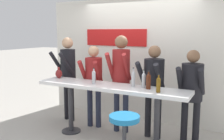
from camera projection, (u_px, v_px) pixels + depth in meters
name	position (u px, v px, depth m)	size (l,w,h in m)	color
ground_plane	(110.00, 140.00, 4.38)	(40.00, 40.00, 0.00)	#B2ADA3
back_wall	(138.00, 59.00, 5.33)	(4.30, 0.12, 2.59)	silver
tasting_table	(110.00, 94.00, 4.25)	(2.70, 0.53, 0.99)	white
bar_stool	(124.00, 133.00, 3.40)	(0.44, 0.44, 0.76)	#333338
person_far_left	(68.00, 69.00, 5.22)	(0.44, 0.57, 1.77)	black
person_left	(94.00, 77.00, 4.87)	(0.44, 0.54, 1.61)	#23283D
person_center_left	(121.00, 72.00, 4.58)	(0.43, 0.57, 1.82)	#23283D
person_center	(154.00, 82.00, 4.33)	(0.46, 0.56, 1.65)	black
person_center_right	(192.00, 87.00, 4.07)	(0.42, 0.51, 1.60)	black
wine_bottle_0	(133.00, 78.00, 4.07)	(0.06, 0.06, 0.32)	#B7BCC1
wine_bottle_1	(158.00, 84.00, 3.70)	(0.06, 0.06, 0.28)	brown
wine_bottle_2	(94.00, 77.00, 4.32)	(0.06, 0.06, 0.28)	#B7BCC1
wine_bottle_3	(148.00, 81.00, 3.92)	(0.07, 0.07, 0.29)	#4C1E0F
wine_bottle_4	(144.00, 80.00, 4.01)	(0.06, 0.06, 0.30)	#B7BCC1
decorative_vase	(59.00, 74.00, 4.87)	(0.13, 0.13, 0.22)	maroon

